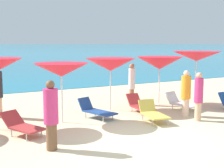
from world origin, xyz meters
name	(u,v)px	position (x,y,z in m)	size (l,w,h in m)	color
ground_plane	(40,93)	(0.00, 10.00, -0.15)	(50.00, 100.00, 0.30)	beige
umbrella_2	(61,70)	(-1.15, 2.77, 1.82)	(1.99, 1.99, 2.05)	silver
umbrella_3	(110,65)	(1.19, 3.65, 1.86)	(2.12, 2.12, 2.12)	silver
umbrella_4	(160,63)	(3.63, 3.66, 1.85)	(2.01, 2.01, 2.12)	silver
umbrella_5	(196,56)	(5.48, 3.36, 2.11)	(2.30, 2.30, 2.34)	silver
lounge_chair_0	(153,113)	(1.68, 1.42, 0.31)	(0.84, 1.44, 0.68)	#D8BF4C
lounge_chair_1	(181,102)	(3.82, 2.44, 0.30)	(0.89, 1.43, 0.67)	white
lounge_chair_2	(22,125)	(-2.70, 1.93, 0.32)	(1.17, 1.59, 0.65)	#A53333
lounge_chair_4	(96,110)	(0.12, 2.76, 0.30)	(1.03, 1.65, 0.69)	#1E478C
lounge_chair_5	(140,105)	(2.09, 2.88, 0.27)	(0.71, 1.60, 0.64)	#A53333
beachgoer_0	(186,92)	(3.20, 1.46, 0.91)	(0.36, 0.36, 1.72)	beige
beachgoer_2	(199,95)	(3.13, 0.73, 0.92)	(0.30, 0.30, 1.72)	#DBAA84
beachgoer_3	(132,82)	(2.57, 4.23, 0.99)	(0.28, 0.28, 1.83)	#A3704C
beachgoer_4	(51,114)	(-2.29, 0.31, 0.95)	(0.37, 0.37, 1.81)	brown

